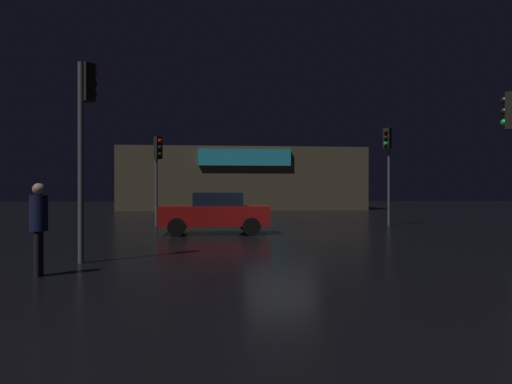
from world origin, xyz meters
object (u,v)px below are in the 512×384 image
traffic_signal_opposite (85,118)px  traffic_signal_cross_right (388,152)px  traffic_signal_cross_left (512,134)px  store_building (241,179)px  pedestrian (39,222)px  traffic_signal_main (158,160)px  car_near (215,213)px

traffic_signal_opposite → traffic_signal_cross_right: 15.96m
traffic_signal_cross_left → traffic_signal_cross_right: size_ratio=0.95×
store_building → pedestrian: store_building is taller
store_building → pedestrian: 35.76m
traffic_signal_main → traffic_signal_cross_left: bearing=-45.4°
traffic_signal_main → pedestrian: 13.96m
traffic_signal_cross_left → car_near: size_ratio=1.06×
traffic_signal_opposite → traffic_signal_cross_right: traffic_signal_cross_right is taller
traffic_signal_cross_left → car_near: bearing=142.8°
traffic_signal_cross_right → car_near: traffic_signal_cross_right is taller
car_near → pedestrian: 9.79m
traffic_signal_main → pedestrian: bearing=-94.2°
traffic_signal_opposite → traffic_signal_cross_left: bearing=6.1°
store_building → traffic_signal_cross_left: bearing=-81.0°
store_building → traffic_signal_cross_left: store_building is taller
traffic_signal_main → traffic_signal_cross_left: size_ratio=0.95×
store_building → car_near: bearing=-96.4°
pedestrian → traffic_signal_opposite: bearing=76.1°
traffic_signal_opposite → pedestrian: bearing=-103.9°
store_building → traffic_signal_main: store_building is taller
traffic_signal_opposite → pedestrian: (-0.45, -1.82, -2.27)m
traffic_signal_main → pedestrian: size_ratio=2.33×
traffic_signal_main → store_building: bearing=75.6°
traffic_signal_cross_left → store_building: bearing=99.0°
traffic_signal_cross_left → pedestrian: bearing=-165.4°
traffic_signal_cross_left → traffic_signal_cross_right: bearing=88.9°
traffic_signal_cross_left → pedestrian: 12.18m
traffic_signal_main → traffic_signal_opposite: traffic_signal_opposite is taller
traffic_signal_opposite → traffic_signal_cross_right: bearing=44.7°
store_building → car_near: (-2.94, -26.01, -1.87)m
store_building → traffic_signal_cross_right: (5.31, -22.09, 0.80)m
traffic_signal_cross_left → traffic_signal_main: bearing=134.6°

